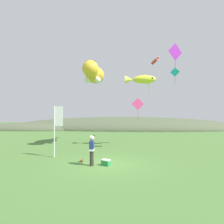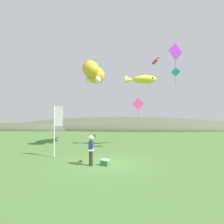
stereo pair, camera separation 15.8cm
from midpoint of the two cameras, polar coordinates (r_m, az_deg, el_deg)
name	(u,v)px [view 1 (the left image)]	position (r m, az deg, el deg)	size (l,w,h in m)	color
ground_plane	(106,164)	(12.64, -2.06, -14.70)	(120.00, 120.00, 0.00)	#477033
distant_hill_ridge	(113,129)	(41.65, 0.25, -4.83)	(54.10, 15.42, 5.00)	#4C563D
festival_attendant	(92,150)	(12.18, -6.19, -10.65)	(0.30, 0.43, 1.77)	#332D28
kite_spool	(81,160)	(13.30, -9.07, -13.49)	(0.17, 0.22, 0.22)	olive
picnic_cooler	(106,163)	(12.30, -2.18, -14.23)	(0.58, 0.50, 0.36)	#268C4C
festival_banner_pole	(57,124)	(14.83, -15.87, -3.19)	(0.66, 0.08, 3.68)	silver
kite_giant_cat	(94,74)	(19.96, -5.38, 10.72)	(1.88, 6.38, 1.93)	gold
kite_fish_windsock	(141,79)	(19.08, 8.00, 9.23)	(2.89, 0.85, 0.89)	yellow
kite_tube_streamer	(155,61)	(25.61, 12.03, 14.11)	(0.73, 2.33, 0.44)	red
kite_diamond_teal	(175,72)	(22.93, 17.36, 10.78)	(0.93, 0.41, 1.90)	#19BFBF
kite_diamond_white	(149,81)	(22.04, 10.24, 8.77)	(1.21, 0.51, 2.20)	white
kite_diamond_pink	(138,104)	(20.03, 7.17, 2.25)	(1.21, 0.32, 2.14)	#E53F8C
kite_diamond_violet	(175,52)	(17.42, 17.37, 16.04)	(1.23, 0.74, 2.33)	purple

